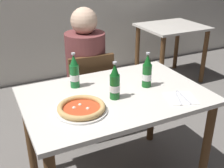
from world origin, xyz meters
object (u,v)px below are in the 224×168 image
at_px(beer_bottle_left, 147,72).
at_px(diner_seated, 86,79).
at_px(chair_behind_table, 89,92).
at_px(beer_bottle_center, 115,83).
at_px(pizza_margherita_near, 81,108).
at_px(dining_table_background, 171,37).
at_px(beer_bottle_right, 74,73).
at_px(napkin_with_cutlery, 181,98).
at_px(dining_table_main, 115,109).

bearing_deg(beer_bottle_left, diner_seated, 107.14).
bearing_deg(diner_seated, beer_bottle_left, -72.86).
height_order(chair_behind_table, diner_seated, diner_seated).
relative_size(diner_seated, beer_bottle_center, 4.89).
distance_m(chair_behind_table, pizza_margherita_near, 0.85).
height_order(dining_table_background, beer_bottle_right, beer_bottle_right).
distance_m(diner_seated, beer_bottle_center, 0.77).
height_order(dining_table_background, beer_bottle_left, beer_bottle_left).
distance_m(diner_seated, dining_table_background, 1.69).
bearing_deg(beer_bottle_right, chair_behind_table, 57.97).
bearing_deg(napkin_with_cutlery, beer_bottle_center, 153.19).
relative_size(dining_table_background, pizza_margherita_near, 2.62).
bearing_deg(pizza_margherita_near, dining_table_main, 22.98).
xyz_separation_m(dining_table_background, beer_bottle_left, (-1.30, -1.42, 0.26)).
relative_size(chair_behind_table, pizza_margherita_near, 2.78).
bearing_deg(beer_bottle_center, beer_bottle_right, 121.93).
xyz_separation_m(diner_seated, napkin_with_cutlery, (0.30, -0.90, 0.17)).
height_order(diner_seated, beer_bottle_left, diner_seated).
bearing_deg(dining_table_main, beer_bottle_right, 132.60).
height_order(dining_table_background, beer_bottle_center, beer_bottle_center).
distance_m(pizza_margherita_near, beer_bottle_center, 0.27).
height_order(chair_behind_table, napkin_with_cutlery, chair_behind_table).
height_order(pizza_margherita_near, beer_bottle_right, beer_bottle_right).
bearing_deg(napkin_with_cutlery, diner_seated, 108.34).
xyz_separation_m(beer_bottle_left, napkin_with_cutlery, (0.10, -0.25, -0.10)).
height_order(beer_bottle_left, napkin_with_cutlery, beer_bottle_left).
bearing_deg(dining_table_background, beer_bottle_left, -132.48).
bearing_deg(napkin_with_cutlery, dining_table_background, 54.34).
xyz_separation_m(beer_bottle_left, beer_bottle_center, (-0.28, -0.06, 0.00)).
height_order(chair_behind_table, beer_bottle_left, beer_bottle_left).
xyz_separation_m(dining_table_main, beer_bottle_left, (0.25, 0.01, 0.22)).
relative_size(beer_bottle_center, beer_bottle_right, 1.00).
bearing_deg(dining_table_background, beer_bottle_right, -145.31).
xyz_separation_m(chair_behind_table, beer_bottle_right, (-0.24, -0.39, 0.37)).
height_order(chair_behind_table, dining_table_background, chair_behind_table).
bearing_deg(chair_behind_table, dining_table_background, -148.29).
bearing_deg(dining_table_main, pizza_margherita_near, -157.02).
bearing_deg(dining_table_background, diner_seated, -152.82).
height_order(diner_seated, beer_bottle_right, diner_seated).
distance_m(beer_bottle_left, napkin_with_cutlery, 0.29).
relative_size(beer_bottle_left, beer_bottle_center, 1.00).
bearing_deg(pizza_margherita_near, beer_bottle_left, 13.71).
distance_m(beer_bottle_center, beer_bottle_right, 0.32).
distance_m(chair_behind_table, diner_seated, 0.11).
relative_size(dining_table_main, chair_behind_table, 1.41).
height_order(diner_seated, pizza_margherita_near, diner_seated).
bearing_deg(chair_behind_table, pizza_margherita_near, 69.23).
distance_m(dining_table_main, beer_bottle_right, 0.37).
bearing_deg(chair_behind_table, beer_bottle_left, 111.90).
bearing_deg(beer_bottle_left, beer_bottle_center, -167.15).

